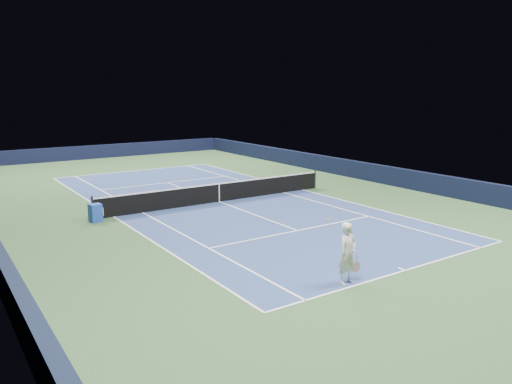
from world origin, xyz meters
TOP-DOWN VIEW (x-y plane):
  - ground at (0.00, 0.00)m, footprint 40.00×40.00m
  - wall_far at (0.00, 19.82)m, footprint 22.00×0.35m
  - wall_right at (10.82, 0.00)m, footprint 0.35×40.00m
  - court_surface at (0.00, 0.00)m, footprint 10.97×23.77m
  - baseline_far at (0.00, 11.88)m, footprint 10.97×0.08m
  - baseline_near at (0.00, -11.88)m, footprint 10.97×0.08m
  - sideline_doubles_right at (5.49, 0.00)m, footprint 0.08×23.77m
  - sideline_doubles_left at (-5.49, 0.00)m, footprint 0.08×23.77m
  - sideline_singles_right at (4.12, 0.00)m, footprint 0.08×23.77m
  - sideline_singles_left at (-4.12, 0.00)m, footprint 0.08×23.77m
  - service_line_far at (0.00, 6.40)m, footprint 8.23×0.08m
  - service_line_near at (0.00, -6.40)m, footprint 8.23×0.08m
  - center_service_line at (0.00, 0.00)m, footprint 0.08×12.80m
  - center_mark_far at (0.00, 11.73)m, footprint 0.08×0.30m
  - center_mark_near at (0.00, -11.73)m, footprint 0.08×0.30m
  - tennis_net at (0.00, 0.00)m, footprint 12.90×0.10m
  - sponsor_cube at (-6.40, -0.39)m, footprint 0.57×0.51m
  - tennis_player at (-2.30, -11.60)m, footprint 0.86×1.31m

SIDE VIEW (x-z plane):
  - ground at x=0.00m, z-range 0.00..0.00m
  - court_surface at x=0.00m, z-range 0.00..0.01m
  - baseline_far at x=0.00m, z-range 0.01..0.01m
  - baseline_near at x=0.00m, z-range 0.01..0.01m
  - sideline_doubles_right at x=5.49m, z-range 0.01..0.01m
  - sideline_doubles_left at x=-5.49m, z-range 0.01..0.01m
  - sideline_singles_right at x=4.12m, z-range 0.01..0.01m
  - sideline_singles_left at x=-4.12m, z-range 0.01..0.01m
  - service_line_far at x=0.00m, z-range 0.01..0.01m
  - service_line_near at x=0.00m, z-range 0.01..0.01m
  - center_service_line at x=0.00m, z-range 0.01..0.01m
  - center_mark_far at x=0.00m, z-range 0.01..0.01m
  - center_mark_near at x=0.00m, z-range 0.01..0.01m
  - sponsor_cube at x=-6.40m, z-range 0.00..0.79m
  - tennis_net at x=0.00m, z-range -0.03..1.04m
  - wall_far at x=0.00m, z-range 0.00..1.10m
  - wall_right at x=10.82m, z-range 0.00..1.10m
  - tennis_player at x=-2.30m, z-range 0.00..1.86m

